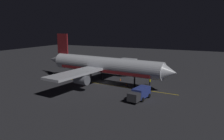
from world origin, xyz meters
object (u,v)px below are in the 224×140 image
airliner (103,66)px  baggage_truck (140,94)px  catering_truck (135,71)px  ground_crew_worker (150,82)px  traffic_cone_near_left (126,84)px  traffic_cone_near_right (120,80)px

airliner → baggage_truck: (8.53, 12.72, -3.17)m
catering_truck → ground_crew_worker: catering_truck is taller
traffic_cone_near_left → airliner: bearing=-85.1°
catering_truck → traffic_cone_near_right: bearing=-11.0°
ground_crew_worker → traffic_cone_near_right: ground_crew_worker is taller
traffic_cone_near_left → traffic_cone_near_right: size_ratio=1.00×
traffic_cone_near_left → traffic_cone_near_right: (-3.56, -3.20, 0.00)m
ground_crew_worker → airliner: bearing=-75.6°
ground_crew_worker → traffic_cone_near_right: (-1.19, -8.28, -0.64)m
airliner → catering_truck: (-11.36, 4.42, -3.07)m
catering_truck → traffic_cone_near_right: catering_truck is taller
airliner → traffic_cone_near_left: airliner is taller
ground_crew_worker → traffic_cone_near_left: size_ratio=3.16×
baggage_truck → ground_crew_worker: bearing=-172.9°
airliner → ground_crew_worker: size_ratio=21.35×
baggage_truck → catering_truck: size_ratio=0.98×
airliner → ground_crew_worker: 12.16m
airliner → catering_truck: size_ratio=5.86×
ground_crew_worker → catering_truck: bearing=-141.0°
traffic_cone_near_left → traffic_cone_near_right: 4.79m
airliner → traffic_cone_near_right: bearing=143.7°
catering_truck → traffic_cone_near_left: (10.83, 1.78, -1.05)m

